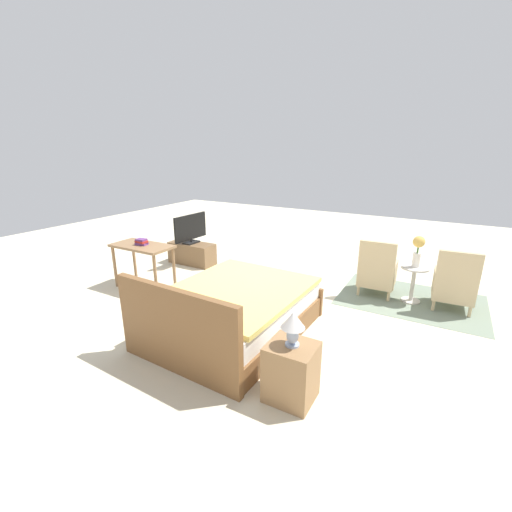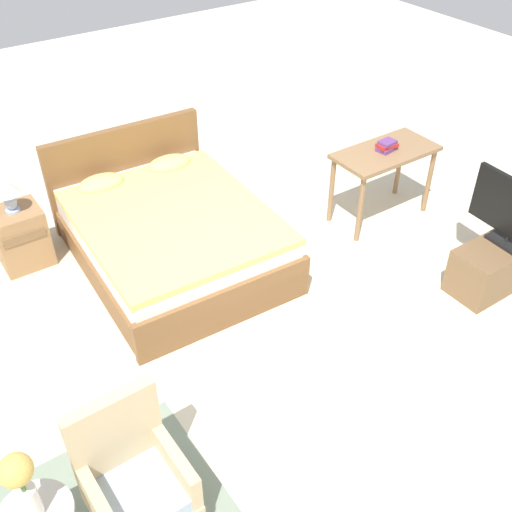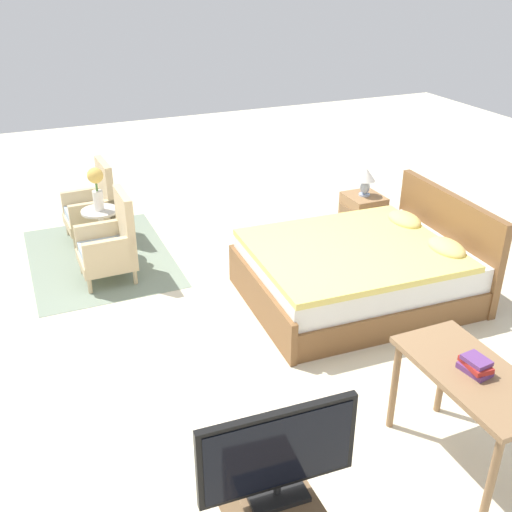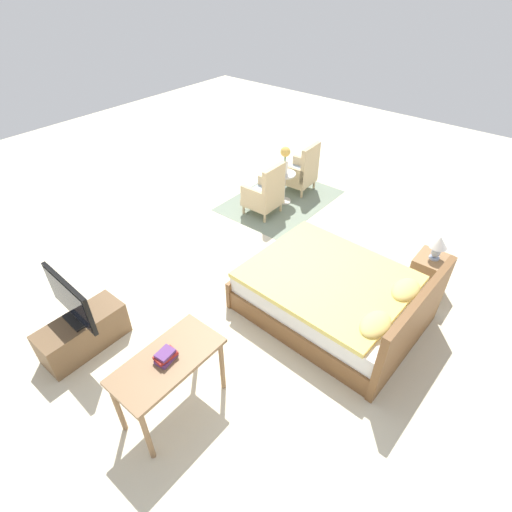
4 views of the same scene
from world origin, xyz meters
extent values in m
plane|color=beige|center=(0.00, 0.00, 0.00)|extent=(16.00, 16.00, 0.00)
cube|color=gray|center=(-2.00, -1.04, 0.00)|extent=(2.10, 1.50, 0.01)
cube|color=brown|center=(-0.12, 1.13, 0.14)|extent=(1.65, 2.15, 0.28)
cube|color=white|center=(-0.12, 1.13, 0.40)|extent=(1.59, 2.06, 0.24)
cube|color=#EAD66B|center=(-0.12, 1.05, 0.55)|extent=(1.63, 1.90, 0.06)
cube|color=brown|center=(-0.07, 2.13, 0.48)|extent=(1.60, 0.15, 0.96)
cube|color=brown|center=(-0.16, 0.12, 0.20)|extent=(1.60, 0.13, 0.40)
ellipsoid|color=#DBC670|center=(-0.44, 1.88, 0.59)|extent=(0.45, 0.30, 0.14)
ellipsoid|color=#DBC670|center=(0.27, 1.85, 0.59)|extent=(0.45, 0.30, 0.14)
cylinder|color=#CCB284|center=(-2.76, -1.28, 0.09)|extent=(0.04, 0.04, 0.16)
cylinder|color=#CCB284|center=(-2.30, -1.25, 0.09)|extent=(0.04, 0.04, 0.16)
cylinder|color=#CCB284|center=(-2.78, -0.82, 0.09)|extent=(0.04, 0.04, 0.16)
cylinder|color=#CCB284|center=(-2.32, -0.79, 0.09)|extent=(0.04, 0.04, 0.16)
cube|color=#CCB284|center=(-2.54, -1.04, 0.23)|extent=(0.57, 0.57, 0.12)
cube|color=#A3B7CC|center=(-2.54, -1.04, 0.34)|extent=(0.52, 0.52, 0.10)
cube|color=#CCB284|center=(-2.55, -0.81, 0.61)|extent=(0.54, 0.11, 0.64)
cube|color=#CCB284|center=(-2.77, -1.05, 0.42)|extent=(0.10, 0.52, 0.26)
cube|color=#CCB284|center=(-2.30, -1.02, 0.42)|extent=(0.10, 0.52, 0.26)
cylinder|color=#CCB284|center=(-1.69, -1.27, 0.09)|extent=(0.04, 0.04, 0.16)
cylinder|color=#CCB284|center=(-1.23, -1.26, 0.09)|extent=(0.04, 0.04, 0.16)
cylinder|color=#CCB284|center=(-1.70, -0.81, 0.09)|extent=(0.04, 0.04, 0.16)
cylinder|color=#CCB284|center=(-1.24, -0.80, 0.09)|extent=(0.04, 0.04, 0.16)
cube|color=#CCB284|center=(-1.46, -1.04, 0.23)|extent=(0.55, 0.55, 0.12)
cube|color=#A3B7CC|center=(-1.46, -1.04, 0.34)|extent=(0.51, 0.51, 0.10)
cube|color=#CCB284|center=(-1.47, -0.81, 0.61)|extent=(0.54, 0.09, 0.64)
cube|color=#CCB284|center=(-1.70, -1.04, 0.42)|extent=(0.08, 0.51, 0.26)
cube|color=#CCB284|center=(-1.23, -1.03, 0.42)|extent=(0.08, 0.51, 0.26)
cylinder|color=beige|center=(-2.00, -0.98, 0.01)|extent=(0.28, 0.28, 0.03)
cylinder|color=beige|center=(-2.00, -0.98, 0.28)|extent=(0.06, 0.06, 0.52)
cylinder|color=beige|center=(-2.00, -0.98, 0.55)|extent=(0.40, 0.40, 0.02)
cylinder|color=silver|center=(-2.00, -0.98, 0.68)|extent=(0.11, 0.11, 0.22)
cylinder|color=#477538|center=(-2.00, -0.98, 0.84)|extent=(0.02, 0.02, 0.10)
sphere|color=#E0B251|center=(-2.00, -0.98, 0.96)|extent=(0.17, 0.17, 0.17)
cube|color=#997047|center=(-1.26, 1.91, 0.28)|extent=(0.44, 0.40, 0.57)
cube|color=brown|center=(-1.26, 1.70, 0.40)|extent=(0.37, 0.01, 0.09)
cylinder|color=#9EADC6|center=(-1.26, 1.91, 0.58)|extent=(0.13, 0.13, 0.02)
ellipsoid|color=#9EADC6|center=(-1.26, 1.91, 0.67)|extent=(0.11, 0.11, 0.16)
cone|color=silver|center=(-1.26, 1.91, 0.82)|extent=(0.22, 0.22, 0.15)
cube|color=brown|center=(2.13, -0.76, 0.22)|extent=(0.96, 0.40, 0.43)
cube|color=black|center=(2.13, -0.76, 0.45)|extent=(0.22, 0.33, 0.03)
cylinder|color=black|center=(2.13, -0.76, 0.49)|extent=(0.04, 0.04, 0.05)
cube|color=black|center=(2.13, -0.76, 0.76)|extent=(0.09, 0.87, 0.50)
cube|color=black|center=(2.16, -0.76, 0.76)|extent=(0.04, 0.81, 0.45)
cylinder|color=#8E6B47|center=(1.53, 0.42, 0.36)|extent=(0.05, 0.05, 0.71)
cylinder|color=#8E6B47|center=(2.47, 0.42, 0.36)|extent=(0.05, 0.05, 0.71)
cylinder|color=#8E6B47|center=(1.53, 0.84, 0.36)|extent=(0.05, 0.05, 0.71)
cylinder|color=#8E6B47|center=(2.47, 0.84, 0.36)|extent=(0.05, 0.05, 0.71)
cube|color=#8E6B47|center=(2.00, 0.63, 0.73)|extent=(1.04, 0.52, 0.04)
cube|color=#66387A|center=(2.00, 0.63, 0.77)|extent=(0.21, 0.15, 0.04)
cube|color=#AD2823|center=(2.00, 0.63, 0.81)|extent=(0.20, 0.13, 0.03)
cube|color=#66387A|center=(2.00, 0.63, 0.84)|extent=(0.17, 0.14, 0.03)
camera|label=1|loc=(-2.30, 4.42, 2.27)|focal=24.00mm
camera|label=2|loc=(-1.96, -2.95, 3.51)|focal=42.00mm
camera|label=3|loc=(4.20, -1.76, 3.04)|focal=42.00mm
camera|label=4|loc=(3.24, 2.68, 3.68)|focal=28.00mm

